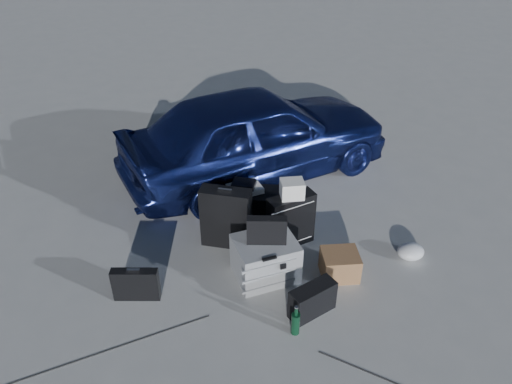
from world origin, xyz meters
TOP-DOWN VIEW (x-y plane):
  - ground at (0.00, 0.00)m, footprint 60.00×60.00m
  - car at (0.08, 2.19)m, footprint 3.73×2.54m
  - pelican_case at (-0.07, 0.25)m, footprint 0.68×0.60m
  - laptop_bag at (-0.07, 0.24)m, footprint 0.39×0.15m
  - briefcase at (-1.32, 0.09)m, footprint 0.44×0.15m
  - suitcase_left at (-0.42, 0.79)m, footprint 0.56×0.35m
  - suitcase_right at (0.26, 0.71)m, footprint 0.54×0.35m
  - white_carton at (0.26, 0.71)m, footprint 0.23×0.19m
  - duffel_bag at (-0.16, 1.20)m, footprint 0.83×0.49m
  - flat_box_white at (-0.18, 1.20)m, footprint 0.42×0.36m
  - flat_box_black at (-0.19, 1.21)m, footprint 0.30×0.25m
  - cardboard_box at (0.66, 0.16)m, footprint 0.37×0.33m
  - plastic_bag at (1.46, 0.33)m, footprint 0.32×0.29m
  - messenger_bag at (0.28, -0.30)m, footprint 0.47×0.35m
  - green_bottle at (0.08, -0.51)m, footprint 0.10×0.10m

SIDE VIEW (x-z plane):
  - ground at x=0.00m, z-range 0.00..0.00m
  - plastic_bag at x=1.46m, z-range 0.00..0.16m
  - cardboard_box at x=0.66m, z-range 0.00..0.27m
  - green_bottle at x=0.08m, z-range 0.00..0.31m
  - messenger_bag at x=0.28m, z-range 0.00..0.31m
  - briefcase at x=-1.32m, z-range 0.00..0.34m
  - duffel_bag at x=-0.16m, z-range 0.00..0.39m
  - pelican_case at x=-0.07m, z-range 0.00..0.42m
  - suitcase_right at x=0.26m, z-range 0.00..0.61m
  - suitcase_left at x=-0.42m, z-range 0.00..0.68m
  - flat_box_white at x=-0.18m, z-range 0.39..0.45m
  - flat_box_black at x=-0.19m, z-range 0.45..0.51m
  - laptop_bag at x=-0.07m, z-range 0.42..0.71m
  - car at x=0.08m, z-range 0.00..1.18m
  - white_carton at x=0.26m, z-range 0.61..0.79m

